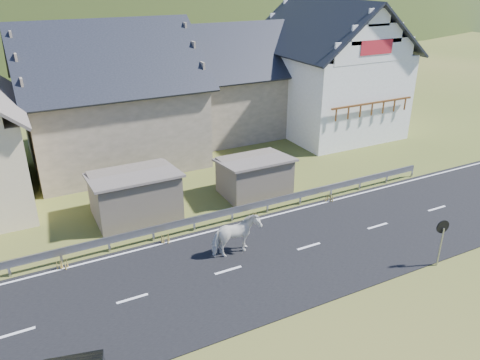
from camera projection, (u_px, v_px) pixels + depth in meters
ground at (228, 271)px, 19.22m from camera, size 160.00×160.00×0.00m
road at (228, 271)px, 19.21m from camera, size 60.00×7.00×0.04m
lane_markings at (228, 270)px, 19.20m from camera, size 60.00×6.60×0.01m
guardrail at (194, 220)px, 21.98m from camera, size 28.10×0.09×0.75m
shed_left at (135, 195)px, 23.22m from camera, size 4.30×3.30×2.40m
shed_right at (254, 177)px, 25.55m from camera, size 3.80×2.90×2.20m
house_stone_a at (108, 88)px, 29.09m from camera, size 10.80×9.80×8.90m
house_stone_b at (237, 74)px, 35.03m from camera, size 9.80×8.80×8.10m
house_white at (327, 62)px, 34.75m from camera, size 8.80×10.80×9.70m
mountain at (33, 62)px, 175.68m from camera, size 440.00×280.00×260.00m
horse at (236, 236)px, 19.96m from camera, size 1.08×2.16×1.79m
traffic_mirror at (442, 233)px, 19.02m from camera, size 0.58×0.20×2.11m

